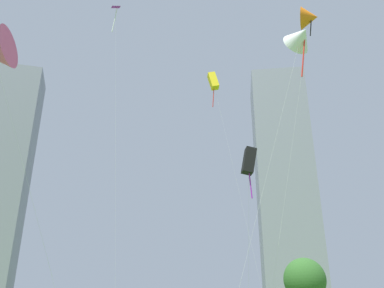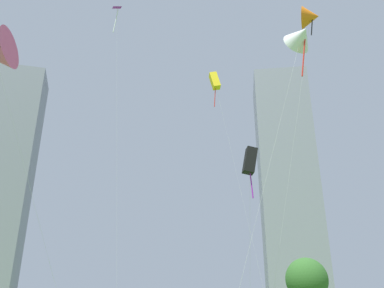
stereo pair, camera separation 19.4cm
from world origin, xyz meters
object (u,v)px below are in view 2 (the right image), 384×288
Objects in this scene: kite_flying_5 at (301,37)px; distant_highrise_1 at (1,186)px; kite_flying_7 at (215,81)px; park_tree_0 at (307,280)px; kite_flying_3 at (310,17)px; kite_flying_1 at (250,161)px; kite_flying_4 at (117,15)px; distant_highrise_0 at (288,190)px.

kite_flying_5 is 139.53m from distant_highrise_1.
kite_flying_7 is 26.14m from park_tree_0.
kite_flying_5 is 24.73m from kite_flying_7.
kite_flying_3 is 26.07m from park_tree_0.
kite_flying_1 is 10.41m from kite_flying_5.
park_tree_0 is 0.09× the size of distant_highrise_1.
kite_flying_5 is (14.59, -14.63, -13.02)m from kite_flying_4.
kite_flying_1 is 16.54m from kite_flying_3.
kite_flying_5 is (-4.66, -7.77, -8.66)m from kite_flying_3.
distant_highrise_1 reaches higher than kite_flying_5.
kite_flying_4 is at bearing -106.00° from distant_highrise_0.
distant_highrise_0 is at bearing 71.35° from kite_flying_5.
distant_highrise_1 reaches higher than kite_flying_4.
kite_flying_1 is 0.50× the size of kite_flying_3.
kite_flying_3 reaches higher than kite_flying_1.
kite_flying_3 reaches higher than park_tree_0.
kite_flying_1 is 133.03m from distant_highrise_1.
distant_highrise_0 is at bearing 68.87° from kite_flying_1.
kite_flying_3 is 0.95× the size of kite_flying_7.
kite_flying_7 is at bearing -66.63° from distant_highrise_1.
park_tree_0 is 0.10× the size of distant_highrise_0.
kite_flying_5 is 0.26× the size of distant_highrise_0.
distant_highrise_1 is at bearing 116.94° from kite_flying_5.
kite_flying_7 reaches higher than kite_flying_3.
park_tree_0 is at bearing 72.84° from kite_flying_5.
kite_flying_3 is 1.41× the size of kite_flying_5.
kite_flying_3 is at bearing -96.70° from park_tree_0.
distant_highrise_1 is at bearing -176.90° from distant_highrise_0.
distant_highrise_0 is at bearing 71.02° from park_tree_0.
park_tree_0 is at bearing 13.43° from kite_flying_4.
park_tree_0 is at bearing 54.98° from kite_flying_1.
distant_highrise_0 is (29.54, 85.90, 35.86)m from park_tree_0.
distant_highrise_0 is at bearing -17.37° from distant_highrise_1.
kite_flying_4 is at bearing -166.57° from park_tree_0.
park_tree_0 is at bearing -19.14° from kite_flying_7.
kite_flying_3 is 20.89m from kite_flying_4.
park_tree_0 is 97.66m from distant_highrise_0.
kite_flying_4 is 4.39× the size of park_tree_0.
kite_flying_4 is at bearing -147.34° from kite_flying_7.
distant_highrise_1 reaches higher than park_tree_0.
distant_highrise_0 reaches higher than kite_flying_4.
kite_flying_7 is (12.24, 7.84, -2.98)m from kite_flying_4.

